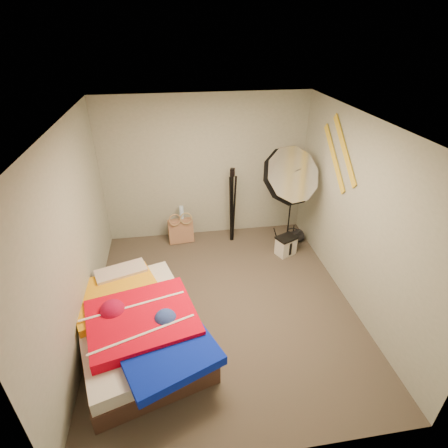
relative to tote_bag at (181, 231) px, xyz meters
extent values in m
plane|color=#4A4036|center=(0.50, -1.73, -0.22)|extent=(4.00, 4.00, 0.00)
plane|color=silver|center=(0.50, -1.73, 2.28)|extent=(4.00, 4.00, 0.00)
plane|color=#989C8D|center=(0.50, 0.27, 1.03)|extent=(3.50, 0.00, 3.50)
plane|color=#989C8D|center=(0.50, -3.73, 1.03)|extent=(3.50, 0.00, 3.50)
plane|color=#989C8D|center=(-1.25, -1.73, 1.03)|extent=(0.00, 4.00, 4.00)
plane|color=#989C8D|center=(2.25, -1.73, 1.03)|extent=(0.00, 4.00, 4.00)
cube|color=#A37558|center=(0.00, 0.00, 0.00)|extent=(0.45, 0.23, 0.45)
cylinder|color=#5392D5|center=(0.03, 0.05, 0.11)|extent=(0.09, 0.19, 0.66)
cube|color=beige|center=(1.73, -0.67, -0.06)|extent=(0.37, 0.33, 0.31)
cylinder|color=black|center=(1.95, -0.37, -0.10)|extent=(0.43, 0.35, 0.23)
cube|color=gold|center=(2.23, -1.13, 1.73)|extent=(0.02, 0.91, 0.78)
cube|color=gold|center=(2.23, -0.88, 1.53)|extent=(0.02, 0.91, 0.78)
cube|color=#452C22|center=(-0.62, -2.22, -0.09)|extent=(1.80, 2.18, 0.25)
cube|color=silver|center=(-0.62, -2.22, 0.11)|extent=(1.76, 2.14, 0.17)
cube|color=#EDA816|center=(-0.88, -1.85, 0.24)|extent=(1.29, 1.21, 0.13)
cube|color=red|center=(-0.54, -2.34, 0.25)|extent=(1.39, 1.25, 0.15)
cube|color=#091FC3|center=(-0.24, -2.85, 0.23)|extent=(1.16, 1.06, 0.11)
cube|color=#C890A9|center=(-0.85, -1.45, 0.27)|extent=(0.72, 0.50, 0.13)
cylinder|color=black|center=(1.81, -0.45, 0.52)|extent=(0.03, 0.03, 1.48)
cube|color=black|center=(1.81, -0.45, 1.22)|extent=(0.06, 0.06, 0.09)
cone|color=silver|center=(1.69, -0.60, 1.17)|extent=(1.06, 0.82, 1.09)
cylinder|color=black|center=(0.90, -0.09, 0.40)|extent=(0.05, 0.05, 1.24)
cube|color=black|center=(0.90, -0.09, 1.09)|extent=(0.09, 0.09, 0.13)
camera|label=1|loc=(-0.07, -5.36, 3.20)|focal=28.00mm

